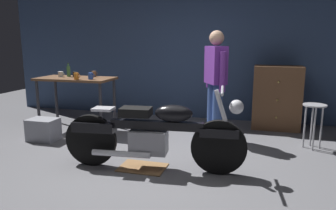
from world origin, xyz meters
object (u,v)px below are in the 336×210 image
(person_standing, at_px, (215,81))
(storage_bin, at_px, (43,130))
(mug_orange_travel, at_px, (76,76))
(mug_blue_enamel, at_px, (91,76))
(mug_brown_stoneware, at_px, (94,74))
(motorcycle, at_px, (154,133))
(wooden_dresser, at_px, (277,98))
(mug_black_matte, at_px, (75,74))
(shop_stool, at_px, (314,114))
(mug_white_ceramic, at_px, (61,74))
(bottle, at_px, (69,71))

(person_standing, xyz_separation_m, storage_bin, (-2.54, -0.77, -0.76))
(mug_orange_travel, bearing_deg, mug_blue_enamel, 24.39)
(storage_bin, height_order, mug_brown_stoneware, mug_brown_stoneware)
(motorcycle, distance_m, person_standing, 1.57)
(storage_bin, bearing_deg, wooden_dresser, 25.67)
(wooden_dresser, relative_size, mug_black_matte, 10.19)
(shop_stool, height_order, wooden_dresser, wooden_dresser)
(person_standing, distance_m, mug_black_matte, 2.43)
(mug_blue_enamel, bearing_deg, mug_white_ceramic, 164.63)
(wooden_dresser, distance_m, mug_white_ceramic, 3.78)
(storage_bin, xyz_separation_m, mug_blue_enamel, (0.52, 0.60, 0.78))
(mug_brown_stoneware, relative_size, mug_white_ceramic, 0.92)
(wooden_dresser, relative_size, mug_blue_enamel, 9.54)
(mug_orange_travel, distance_m, mug_black_matte, 0.37)
(shop_stool, xyz_separation_m, wooden_dresser, (-0.46, 0.96, 0.05))
(wooden_dresser, relative_size, mug_orange_travel, 9.66)
(shop_stool, xyz_separation_m, bottle, (-4.00, 0.14, 0.50))
(mug_brown_stoneware, height_order, mug_black_matte, mug_brown_stoneware)
(mug_orange_travel, bearing_deg, bottle, 136.07)
(person_standing, distance_m, bottle, 2.59)
(mug_black_matte, distance_m, mug_white_ceramic, 0.27)
(shop_stool, height_order, storage_bin, shop_stool)
(bottle, bearing_deg, mug_orange_travel, -43.93)
(motorcycle, xyz_separation_m, wooden_dresser, (1.48, 2.31, 0.10))
(mug_brown_stoneware, xyz_separation_m, mug_black_matte, (-0.28, -0.16, -0.00))
(mug_blue_enamel, bearing_deg, person_standing, 4.69)
(shop_stool, distance_m, mug_blue_enamel, 3.46)
(mug_blue_enamel, xyz_separation_m, mug_black_matte, (-0.41, 0.21, -0.00))
(wooden_dresser, height_order, mug_blue_enamel, wooden_dresser)
(shop_stool, height_order, mug_orange_travel, mug_orange_travel)
(mug_brown_stoneware, height_order, mug_orange_travel, mug_orange_travel)
(mug_black_matte, bearing_deg, motorcycle, -37.27)
(person_standing, bearing_deg, mug_brown_stoneware, 53.16)
(person_standing, bearing_deg, shop_stool, -123.46)
(mug_orange_travel, relative_size, bottle, 0.47)
(motorcycle, bearing_deg, storage_bin, 156.88)
(storage_bin, distance_m, bottle, 1.19)
(motorcycle, bearing_deg, mug_blue_enamel, 134.63)
(shop_stool, bearing_deg, mug_orange_travel, -176.68)
(storage_bin, bearing_deg, mug_blue_enamel, 48.91)
(person_standing, relative_size, mug_brown_stoneware, 15.46)
(person_standing, xyz_separation_m, wooden_dresser, (0.95, 0.91, -0.38))
(mug_brown_stoneware, bearing_deg, mug_black_matte, -150.17)
(motorcycle, relative_size, mug_blue_enamel, 18.97)
(motorcycle, xyz_separation_m, mug_white_ceramic, (-2.17, 1.42, 0.50))
(bottle, bearing_deg, person_standing, -2.10)
(mug_black_matte, height_order, mug_white_ceramic, mug_black_matte)
(motorcycle, bearing_deg, mug_white_ceramic, 141.14)
(person_standing, distance_m, storage_bin, 2.76)
(mug_brown_stoneware, bearing_deg, mug_blue_enamel, -69.52)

